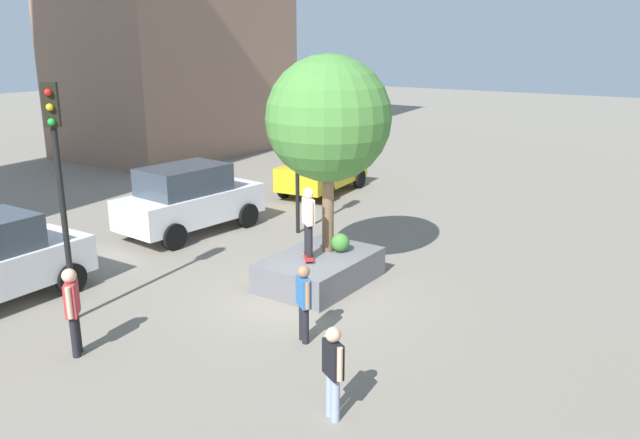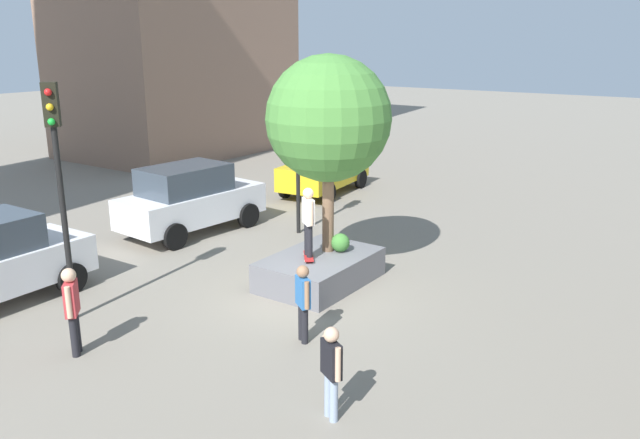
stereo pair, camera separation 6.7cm
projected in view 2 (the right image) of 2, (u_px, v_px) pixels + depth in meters
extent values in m
plane|color=gray|center=(309.00, 291.00, 14.94)|extent=(120.00, 120.00, 0.00)
cube|color=slate|center=(320.00, 269.00, 15.30)|extent=(2.92, 1.97, 0.71)
cylinder|color=brown|center=(328.00, 203.00, 15.25)|extent=(0.28, 0.28, 2.41)
sphere|color=#4C8C3D|center=(328.00, 119.00, 14.70)|extent=(2.94, 2.94, 2.94)
sphere|color=#3D7A33|center=(340.00, 243.00, 15.44)|extent=(0.45, 0.45, 0.45)
cube|color=#A51E1E|center=(308.00, 256.00, 14.99)|extent=(0.76, 0.66, 0.02)
sphere|color=beige|center=(304.00, 254.00, 15.24)|extent=(0.06, 0.06, 0.06)
sphere|color=beige|center=(311.00, 254.00, 15.25)|extent=(0.06, 0.06, 0.06)
sphere|color=beige|center=(305.00, 261.00, 14.74)|extent=(0.06, 0.06, 0.06)
sphere|color=beige|center=(313.00, 261.00, 14.75)|extent=(0.06, 0.06, 0.06)
cylinder|color=black|center=(310.00, 241.00, 14.79)|extent=(0.14, 0.14, 0.78)
cylinder|color=black|center=(307.00, 239.00, 14.96)|extent=(0.14, 0.14, 0.78)
cube|color=silver|center=(308.00, 211.00, 14.69)|extent=(0.41, 0.46, 0.61)
cylinder|color=#D8AD8C|center=(311.00, 213.00, 14.47)|extent=(0.09, 0.09, 0.58)
cylinder|color=#D8AD8C|center=(305.00, 208.00, 14.89)|extent=(0.09, 0.09, 0.58)
sphere|color=#D8AD8C|center=(308.00, 193.00, 14.57)|extent=(0.25, 0.25, 0.25)
cylinder|color=black|center=(26.00, 263.00, 15.68)|extent=(0.73, 0.23, 0.73)
cylinder|color=black|center=(71.00, 278.00, 14.73)|extent=(0.73, 0.23, 0.73)
cube|color=white|center=(192.00, 206.00, 19.29)|extent=(4.62, 2.23, 0.90)
cube|color=#38424C|center=(185.00, 179.00, 18.90)|extent=(2.63, 1.85, 0.81)
cylinder|color=black|center=(208.00, 206.00, 21.06)|extent=(0.78, 0.28, 0.76)
cylinder|color=black|center=(248.00, 215.00, 19.91)|extent=(0.78, 0.28, 0.76)
cylinder|color=black|center=(135.00, 224.00, 18.93)|extent=(0.78, 0.28, 0.76)
cylinder|color=black|center=(175.00, 236.00, 17.78)|extent=(0.78, 0.28, 0.76)
cube|color=gold|center=(324.00, 172.00, 24.27)|extent=(4.51, 2.32, 0.87)
cube|color=#38424C|center=(322.00, 152.00, 23.86)|extent=(2.59, 1.87, 0.78)
cylinder|color=black|center=(320.00, 174.00, 25.98)|extent=(0.76, 0.30, 0.74)
cylinder|color=black|center=(361.00, 179.00, 25.16)|extent=(0.76, 0.30, 0.74)
cylinder|color=black|center=(285.00, 188.00, 23.62)|extent=(0.76, 0.30, 0.74)
cylinder|color=black|center=(329.00, 193.00, 22.80)|extent=(0.76, 0.30, 0.74)
cylinder|color=black|center=(298.00, 180.00, 18.97)|extent=(0.12, 0.12, 3.29)
cube|color=black|center=(297.00, 110.00, 18.40)|extent=(0.36, 0.35, 0.85)
sphere|color=red|center=(302.00, 102.00, 18.32)|extent=(0.14, 0.14, 0.14)
sphere|color=gold|center=(303.00, 111.00, 18.40)|extent=(0.14, 0.14, 0.14)
sphere|color=green|center=(303.00, 121.00, 18.47)|extent=(0.14, 0.14, 0.14)
cylinder|color=black|center=(65.00, 226.00, 12.93)|extent=(0.12, 0.12, 4.06)
cube|color=black|center=(51.00, 104.00, 12.26)|extent=(0.37, 0.37, 0.85)
sphere|color=red|center=(48.00, 92.00, 12.05)|extent=(0.14, 0.14, 0.14)
sphere|color=gold|center=(50.00, 107.00, 12.13)|extent=(0.14, 0.14, 0.14)
sphere|color=green|center=(51.00, 122.00, 12.20)|extent=(0.14, 0.14, 0.14)
cylinder|color=black|center=(302.00, 322.00, 12.43)|extent=(0.14, 0.14, 0.75)
cylinder|color=black|center=(305.00, 325.00, 12.27)|extent=(0.14, 0.14, 0.75)
cube|color=#2D6BB2|center=(303.00, 292.00, 12.17)|extent=(0.39, 0.45, 0.58)
cylinder|color=#9E7251|center=(299.00, 287.00, 12.36)|extent=(0.09, 0.09, 0.55)
cylinder|color=#9E7251|center=(307.00, 295.00, 11.96)|extent=(0.09, 0.09, 0.55)
sphere|color=#9E7251|center=(303.00, 272.00, 12.05)|extent=(0.24, 0.24, 0.24)
cylinder|color=#8C9EB7|center=(329.00, 394.00, 9.90)|extent=(0.13, 0.13, 0.73)
cylinder|color=#8C9EB7|center=(334.00, 400.00, 9.75)|extent=(0.13, 0.13, 0.73)
cube|color=black|center=(331.00, 359.00, 9.65)|extent=(0.36, 0.45, 0.57)
cylinder|color=#D8AD8C|center=(325.00, 352.00, 9.83)|extent=(0.09, 0.09, 0.54)
cylinder|color=#D8AD8C|center=(338.00, 364.00, 9.46)|extent=(0.09, 0.09, 0.54)
sphere|color=#D8AD8C|center=(331.00, 335.00, 9.54)|extent=(0.24, 0.24, 0.24)
cylinder|color=black|center=(74.00, 336.00, 11.75)|extent=(0.15, 0.15, 0.81)
cylinder|color=black|center=(76.00, 332.00, 11.93)|extent=(0.15, 0.15, 0.81)
cube|color=#B23338|center=(71.00, 298.00, 11.64)|extent=(0.46, 0.46, 0.63)
cylinder|color=#D8AD8C|center=(69.00, 302.00, 11.41)|extent=(0.10, 0.10, 0.60)
cylinder|color=#D8AD8C|center=(74.00, 292.00, 11.87)|extent=(0.10, 0.10, 0.60)
sphere|color=#D8AD8C|center=(69.00, 275.00, 11.52)|extent=(0.26, 0.26, 0.26)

